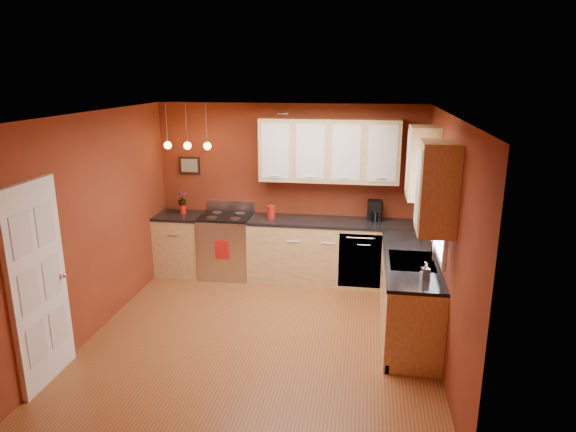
% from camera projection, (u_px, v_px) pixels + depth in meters
% --- Properties ---
extents(floor, '(4.20, 4.20, 0.00)m').
position_uv_depth(floor, '(263.00, 335.00, 6.12)').
color(floor, brown).
rests_on(floor, ground).
extents(ceiling, '(4.00, 4.20, 0.02)m').
position_uv_depth(ceiling, '(259.00, 114.00, 5.42)').
color(ceiling, white).
rests_on(ceiling, wall_back).
extents(wall_back, '(4.00, 0.02, 2.60)m').
position_uv_depth(wall_back, '(289.00, 191.00, 7.76)').
color(wall_back, maroon).
rests_on(wall_back, floor).
extents(wall_front, '(4.00, 0.02, 2.60)m').
position_uv_depth(wall_front, '(203.00, 316.00, 3.77)').
color(wall_front, maroon).
rests_on(wall_front, floor).
extents(wall_left, '(0.02, 4.20, 2.60)m').
position_uv_depth(wall_left, '(96.00, 224.00, 6.06)').
color(wall_left, maroon).
rests_on(wall_left, floor).
extents(wall_right, '(0.02, 4.20, 2.60)m').
position_uv_depth(wall_right, '(445.00, 240.00, 5.47)').
color(wall_right, maroon).
rests_on(wall_right, floor).
extents(base_cabinets_back_left, '(0.70, 0.60, 0.90)m').
position_uv_depth(base_cabinets_back_left, '(181.00, 245.00, 7.95)').
color(base_cabinets_back_left, '#E8C37C').
rests_on(base_cabinets_back_left, floor).
extents(base_cabinets_back_right, '(2.54, 0.60, 0.90)m').
position_uv_depth(base_cabinets_back_right, '(335.00, 253.00, 7.60)').
color(base_cabinets_back_right, '#E8C37C').
rests_on(base_cabinets_back_right, floor).
extents(base_cabinets_right, '(0.60, 2.10, 0.90)m').
position_uv_depth(base_cabinets_right, '(408.00, 294.00, 6.17)').
color(base_cabinets_right, '#E8C37C').
rests_on(base_cabinets_right, floor).
extents(counter_back_left, '(0.70, 0.62, 0.04)m').
position_uv_depth(counter_back_left, '(180.00, 216.00, 7.83)').
color(counter_back_left, black).
rests_on(counter_back_left, base_cabinets_back_left).
extents(counter_back_right, '(2.54, 0.62, 0.04)m').
position_uv_depth(counter_back_right, '(336.00, 222.00, 7.47)').
color(counter_back_right, black).
rests_on(counter_back_right, base_cabinets_back_right).
extents(counter_right, '(0.62, 2.10, 0.04)m').
position_uv_depth(counter_right, '(411.00, 258.00, 6.04)').
color(counter_right, black).
rests_on(counter_right, base_cabinets_right).
extents(gas_range, '(0.76, 0.64, 1.11)m').
position_uv_depth(gas_range, '(227.00, 245.00, 7.84)').
color(gas_range, '#BBBBC0').
rests_on(gas_range, floor).
extents(dishwasher_front, '(0.60, 0.02, 0.80)m').
position_uv_depth(dishwasher_front, '(360.00, 261.00, 7.27)').
color(dishwasher_front, '#BBBBC0').
rests_on(dishwasher_front, base_cabinets_back_right).
extents(sink, '(0.50, 0.70, 0.33)m').
position_uv_depth(sink, '(412.00, 263.00, 5.90)').
color(sink, gray).
rests_on(sink, counter_right).
extents(window, '(0.06, 1.02, 1.22)m').
position_uv_depth(window, '(442.00, 198.00, 5.65)').
color(window, white).
rests_on(window, wall_right).
extents(door_left_wall, '(0.12, 0.82, 2.05)m').
position_uv_depth(door_left_wall, '(38.00, 285.00, 4.99)').
color(door_left_wall, white).
rests_on(door_left_wall, floor).
extents(upper_cabinets_back, '(2.00, 0.35, 0.90)m').
position_uv_depth(upper_cabinets_back, '(329.00, 151.00, 7.33)').
color(upper_cabinets_back, '#E8C37C').
rests_on(upper_cabinets_back, wall_back).
extents(upper_cabinets_right, '(0.35, 1.95, 0.90)m').
position_uv_depth(upper_cabinets_right, '(429.00, 174.00, 5.63)').
color(upper_cabinets_right, '#E8C37C').
rests_on(upper_cabinets_right, wall_right).
extents(wall_picture, '(0.32, 0.03, 0.26)m').
position_uv_depth(wall_picture, '(190.00, 165.00, 7.88)').
color(wall_picture, black).
rests_on(wall_picture, wall_back).
extents(pendant_lights, '(0.71, 0.11, 0.66)m').
position_uv_depth(pendant_lights, '(187.00, 145.00, 7.45)').
color(pendant_lights, gray).
rests_on(pendant_lights, ceiling).
extents(red_canister, '(0.13, 0.13, 0.19)m').
position_uv_depth(red_canister, '(271.00, 212.00, 7.58)').
color(red_canister, '#AF1712').
rests_on(red_canister, counter_back_right).
extents(red_vase, '(0.09, 0.09, 0.15)m').
position_uv_depth(red_vase, '(183.00, 209.00, 7.83)').
color(red_vase, '#AF1712').
rests_on(red_vase, counter_back_left).
extents(flowers, '(0.14, 0.14, 0.22)m').
position_uv_depth(flowers, '(182.00, 199.00, 7.79)').
color(flowers, '#AF1712').
rests_on(flowers, red_vase).
extents(coffee_maker, '(0.22, 0.22, 0.29)m').
position_uv_depth(coffee_maker, '(375.00, 211.00, 7.49)').
color(coffee_maker, black).
rests_on(coffee_maker, counter_back_right).
extents(soap_pump, '(0.10, 0.10, 0.19)m').
position_uv_depth(soap_pump, '(425.00, 271.00, 5.33)').
color(soap_pump, silver).
rests_on(soap_pump, counter_right).
extents(dish_towel, '(0.21, 0.01, 0.29)m').
position_uv_depth(dish_towel, '(222.00, 250.00, 7.51)').
color(dish_towel, '#AF1712').
rests_on(dish_towel, gas_range).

